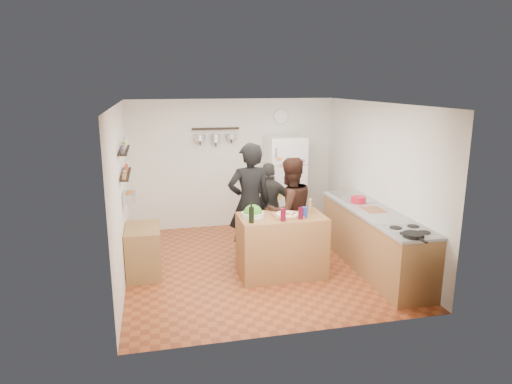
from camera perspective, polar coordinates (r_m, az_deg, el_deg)
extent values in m
plane|color=brown|center=(7.32, 0.18, -8.97)|extent=(4.20, 4.20, 0.00)
plane|color=white|center=(6.77, 0.19, 10.99)|extent=(4.20, 4.20, 0.00)
plane|color=silver|center=(8.95, -2.85, 3.56)|extent=(4.00, 0.00, 4.00)
plane|color=silver|center=(6.78, -16.51, -0.25)|extent=(0.00, 4.20, 4.20)
plane|color=silver|center=(7.63, 14.99, 1.34)|extent=(0.00, 4.20, 4.20)
cube|color=#9B5F39|center=(6.80, 3.19, -6.68)|extent=(1.25, 0.72, 0.91)
cube|color=brown|center=(6.65, 3.95, -2.92)|extent=(0.42, 0.34, 0.02)
cylinder|color=beige|center=(6.65, 3.96, -2.77)|extent=(0.34, 0.34, 0.02)
cylinder|color=silver|center=(6.59, -0.39, -2.84)|extent=(0.33, 0.33, 0.07)
cylinder|color=black|center=(6.30, -0.57, -2.90)|extent=(0.07, 0.07, 0.22)
cylinder|color=#51071B|center=(6.39, 3.42, -2.86)|extent=(0.07, 0.07, 0.18)
cylinder|color=#500618|center=(6.51, 5.60, -2.66)|extent=(0.07, 0.07, 0.17)
cylinder|color=olive|center=(6.81, 6.78, -1.91)|extent=(0.06, 0.06, 0.18)
cylinder|color=navy|center=(6.61, 6.04, -2.51)|extent=(0.09, 0.09, 0.15)
imported|color=black|center=(7.14, -0.80, -1.42)|extent=(0.73, 0.51, 1.92)
imported|color=black|center=(7.13, 4.19, -2.41)|extent=(0.96, 0.82, 1.70)
imported|color=#2B2926|center=(7.71, 1.68, -1.86)|extent=(0.94, 0.52, 1.51)
cube|color=#9E7042|center=(7.24, 14.50, -5.87)|extent=(0.63, 2.63, 0.90)
cube|color=white|center=(6.31, 18.66, -4.64)|extent=(0.60, 0.62, 0.02)
cylinder|color=black|center=(6.05, 19.09, -5.11)|extent=(0.26, 0.26, 0.05)
cube|color=silver|center=(7.83, 11.88, -0.69)|extent=(0.50, 0.80, 0.03)
cube|color=#935635|center=(7.15, 14.50, -2.24)|extent=(0.30, 0.40, 0.02)
cylinder|color=red|center=(7.49, 12.68, -0.95)|extent=(0.24, 0.24, 0.10)
cube|color=white|center=(8.90, 3.61, 1.19)|extent=(0.70, 0.68, 1.80)
cylinder|color=silver|center=(9.03, 3.13, 9.40)|extent=(0.30, 0.03, 0.30)
cube|color=black|center=(6.92, -15.98, 2.17)|extent=(0.12, 1.00, 0.02)
cube|color=black|center=(6.86, -16.17, 5.04)|extent=(0.12, 1.00, 0.02)
cube|color=silver|center=(6.99, -15.55, -0.63)|extent=(0.18, 0.35, 0.14)
cube|color=olive|center=(7.03, -13.90, -7.15)|extent=(0.50, 0.80, 0.73)
cube|color=black|center=(8.71, -5.08, 7.89)|extent=(0.90, 0.04, 0.04)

